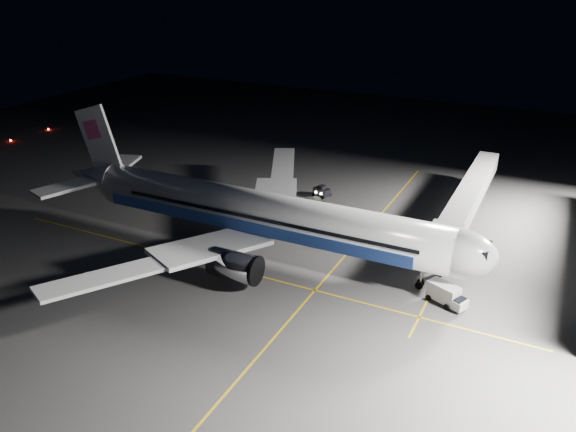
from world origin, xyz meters
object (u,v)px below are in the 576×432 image
(safety_cone_a, at_px, (318,245))
(safety_cone_b, at_px, (303,240))
(jet_bridge, at_px, (467,200))
(safety_cone_c, at_px, (314,245))
(airliner, at_px, (255,213))
(service_truck, at_px, (447,294))
(baggage_tug, at_px, (322,191))

(safety_cone_a, relative_size, safety_cone_b, 1.05)
(jet_bridge, height_order, safety_cone_a, jet_bridge)
(jet_bridge, relative_size, safety_cone_c, 60.96)
(airliner, height_order, service_truck, airliner)
(safety_cone_a, height_order, safety_cone_c, safety_cone_a)
(jet_bridge, distance_m, baggage_tug, 23.24)
(airliner, distance_m, service_truck, 25.40)
(jet_bridge, xyz_separation_m, service_truck, (1.92, -20.23, -3.36))
(safety_cone_c, bearing_deg, service_truck, -18.42)
(baggage_tug, relative_size, safety_cone_a, 4.98)
(safety_cone_b, bearing_deg, jet_bridge, 36.22)
(safety_cone_a, bearing_deg, safety_cone_c, 180.00)
(jet_bridge, bearing_deg, baggage_tug, 173.01)
(safety_cone_b, distance_m, safety_cone_c, 1.88)
(service_truck, relative_size, baggage_tug, 1.59)
(service_truck, bearing_deg, safety_cone_b, -174.00)
(service_truck, distance_m, baggage_tug, 33.75)
(safety_cone_a, xyz_separation_m, safety_cone_c, (-0.62, 0.00, -0.02))
(safety_cone_b, bearing_deg, service_truck, -18.34)
(safety_cone_c, bearing_deg, safety_cone_a, 0.00)
(service_truck, height_order, safety_cone_b, service_truck)
(airliner, xyz_separation_m, safety_cone_a, (7.08, 4.00, -4.86))
(jet_bridge, relative_size, safety_cone_a, 57.22)
(service_truck, height_order, safety_cone_a, service_truck)
(jet_bridge, distance_m, safety_cone_c, 22.18)
(service_truck, height_order, baggage_tug, service_truck)
(jet_bridge, bearing_deg, safety_cone_b, -143.78)
(airliner, relative_size, jet_bridge, 1.79)
(jet_bridge, height_order, baggage_tug, jet_bridge)
(jet_bridge, xyz_separation_m, safety_cone_a, (-16.00, -14.06, -4.28))
(airliner, height_order, safety_cone_a, airliner)
(service_truck, xyz_separation_m, safety_cone_a, (-17.92, 6.17, -0.92))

